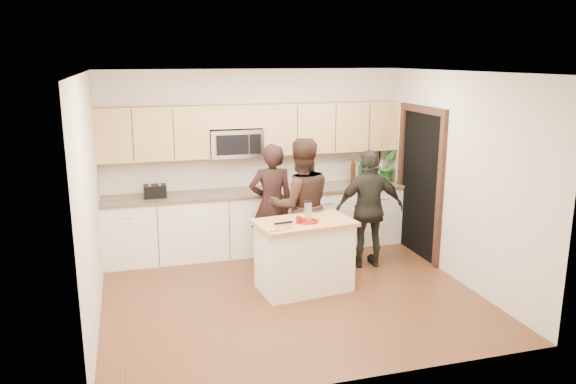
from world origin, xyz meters
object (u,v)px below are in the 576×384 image
object	(u,v)px
woman_left	(272,205)
island	(304,255)
woman_center	(301,206)
woman_right	(369,209)
toaster	(155,191)

from	to	relation	value
woman_left	island	bearing A→B (deg)	101.52
woman_center	woman_right	xyz separation A→B (m)	(0.97, -0.09, -0.09)
toaster	woman_center	distance (m)	2.08
toaster	woman_right	bearing A→B (deg)	-19.83
island	woman_right	size ratio (longest dim) A/B	0.77
woman_left	woman_right	xyz separation A→B (m)	(1.28, -0.47, -0.03)
woman_left	woman_center	world-z (taller)	woman_center
woman_left	woman_right	bearing A→B (deg)	162.56
toaster	woman_right	world-z (taller)	woman_right
toaster	woman_left	bearing A→B (deg)	-19.41
woman_center	woman_right	distance (m)	0.98
woman_center	island	bearing A→B (deg)	79.40
island	woman_left	bearing A→B (deg)	91.64
island	toaster	xyz separation A→B (m)	(-1.71, 1.57, 0.58)
woman_center	woman_right	world-z (taller)	woman_center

